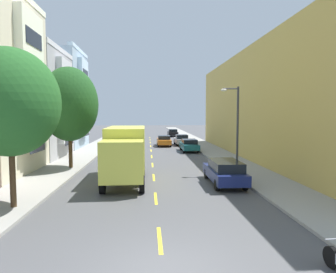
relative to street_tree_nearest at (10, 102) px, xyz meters
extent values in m
plane|color=#4C4C4F|center=(6.40, 24.39, -4.80)|extent=(160.00, 160.00, 0.00)
cube|color=#99968E|center=(-0.70, 22.39, -4.73)|extent=(3.20, 120.00, 0.14)
cube|color=#99968E|center=(13.50, 22.39, -4.73)|extent=(3.20, 120.00, 0.14)
cube|color=yellow|center=(6.40, -3.61, -4.79)|extent=(0.14, 2.20, 0.01)
cube|color=yellow|center=(6.40, 1.39, -4.79)|extent=(0.14, 2.20, 0.01)
cube|color=yellow|center=(6.40, 6.39, -4.79)|extent=(0.14, 2.20, 0.01)
cube|color=yellow|center=(6.40, 11.39, -4.79)|extent=(0.14, 2.20, 0.01)
cube|color=yellow|center=(6.40, 16.39, -4.79)|extent=(0.14, 2.20, 0.01)
cube|color=yellow|center=(6.40, 21.39, -4.79)|extent=(0.14, 2.20, 0.01)
cube|color=yellow|center=(6.40, 26.39, -4.79)|extent=(0.14, 2.20, 0.01)
cube|color=yellow|center=(6.40, 31.39, -4.79)|extent=(0.14, 2.20, 0.01)
cube|color=yellow|center=(6.40, 36.39, -4.79)|extent=(0.14, 2.20, 0.01)
cube|color=yellow|center=(6.40, 41.39, -4.79)|extent=(0.14, 2.20, 0.01)
cube|color=white|center=(-2.02, 7.85, 1.74)|extent=(0.55, 3.69, 9.44)
cube|color=#1E232D|center=(-1.73, 7.85, -2.62)|extent=(0.04, 2.81, 1.10)
cube|color=#1E232D|center=(-1.73, 7.85, 1.02)|extent=(0.04, 2.81, 1.10)
cube|color=#1E232D|center=(-1.73, 7.85, 4.65)|extent=(0.04, 2.81, 1.10)
cube|color=#A8A8AD|center=(-7.58, 16.25, 0.33)|extent=(10.56, 8.21, 10.26)
cube|color=silver|center=(-2.55, 16.25, 5.68)|extent=(0.60, 8.21, 0.44)
cube|color=silver|center=(-2.02, 16.25, 0.74)|extent=(0.55, 3.69, 8.00)
cube|color=#1E232D|center=(-1.73, 16.25, -2.95)|extent=(0.04, 2.81, 1.10)
cube|color=#1E232D|center=(-1.73, 16.25, 0.13)|extent=(0.04, 2.81, 1.10)
cube|color=#1E232D|center=(-1.73, 16.25, 3.21)|extent=(0.04, 2.81, 1.10)
cube|color=#9EB7CC|center=(-9.10, 24.66, 1.18)|extent=(13.61, 8.21, 11.94)
cube|color=#CAE7FE|center=(-2.55, 24.66, 7.37)|extent=(0.60, 8.21, 0.44)
cube|color=#CAE7FE|center=(-2.02, 24.66, 1.65)|extent=(0.55, 3.69, 9.31)
cube|color=#1E232D|center=(-1.73, 24.66, -2.65)|extent=(0.04, 2.81, 1.10)
cube|color=#1E232D|center=(-1.73, 24.66, 0.94)|extent=(0.04, 2.81, 1.10)
cube|color=#1E232D|center=(-1.73, 24.66, 4.52)|extent=(0.04, 2.81, 1.10)
cube|color=tan|center=(20.10, 14.39, 0.42)|extent=(10.00, 36.00, 10.43)
cylinder|color=#47331E|center=(0.00, 0.00, -3.21)|extent=(0.26, 0.26, 2.88)
ellipsoid|color=#235B23|center=(0.00, 0.00, 0.01)|extent=(4.29, 4.29, 4.75)
cylinder|color=#47331E|center=(0.00, 9.87, -3.26)|extent=(0.29, 0.29, 2.78)
ellipsoid|color=#1E4C1E|center=(0.00, 9.87, 0.27)|extent=(4.38, 4.38, 5.70)
cylinder|color=#38383D|center=(12.50, 7.51, -1.59)|extent=(0.16, 0.16, 6.12)
cylinder|color=#38383D|center=(11.95, 7.51, 1.32)|extent=(1.10, 0.10, 0.10)
ellipsoid|color=silver|center=(11.45, 7.51, 1.22)|extent=(0.44, 0.28, 0.20)
cube|color=#D8D84C|center=(4.59, 6.35, -2.75)|extent=(2.45, 5.41, 2.77)
cube|color=#D8D84C|center=(4.62, 2.50, -3.04)|extent=(2.32, 1.92, 2.20)
cube|color=black|center=(4.63, 1.60, -2.55)|extent=(2.02, 0.10, 0.97)
cube|color=black|center=(4.57, 8.96, -4.36)|extent=(2.40, 0.18, 0.24)
cylinder|color=black|center=(3.56, 2.44, -4.32)|extent=(0.29, 0.96, 0.96)
cylinder|color=black|center=(5.68, 2.46, -4.32)|extent=(0.29, 0.96, 0.96)
cylinder|color=black|center=(3.52, 7.83, -4.32)|extent=(0.29, 0.96, 0.96)
cylinder|color=black|center=(5.64, 7.85, -4.32)|extent=(0.29, 0.96, 0.96)
cylinder|color=black|center=(3.53, 6.73, -4.32)|extent=(0.29, 0.96, 0.96)
cylinder|color=black|center=(5.65, 6.75, -4.32)|extent=(0.29, 0.96, 0.96)
cube|color=#195B60|center=(10.80, 20.33, -4.17)|extent=(1.83, 4.51, 0.60)
cube|color=black|center=(10.80, 20.10, -3.62)|extent=(1.60, 2.17, 0.50)
cylinder|color=black|center=(11.58, 21.86, -4.47)|extent=(0.22, 0.66, 0.66)
cylinder|color=black|center=(10.00, 21.85, -4.47)|extent=(0.22, 0.66, 0.66)
cylinder|color=black|center=(11.60, 18.80, -4.47)|extent=(0.22, 0.66, 0.66)
cylinder|color=black|center=(10.02, 18.79, -4.47)|extent=(0.22, 0.66, 0.66)
cube|color=navy|center=(10.69, 4.22, -4.16)|extent=(1.87, 4.72, 0.62)
cube|color=black|center=(10.69, 3.85, -3.57)|extent=(1.63, 2.84, 0.55)
cylinder|color=black|center=(11.51, 5.81, -4.47)|extent=(0.23, 0.66, 0.66)
cylinder|color=black|center=(9.91, 5.83, -4.47)|extent=(0.23, 0.66, 0.66)
cylinder|color=black|center=(11.47, 2.62, -4.47)|extent=(0.23, 0.66, 0.66)
cylinder|color=black|center=(9.87, 2.64, -4.47)|extent=(0.23, 0.66, 0.66)
cube|color=tan|center=(1.96, 24.14, -4.17)|extent=(1.90, 4.54, 0.60)
cube|color=black|center=(1.97, 24.36, -3.62)|extent=(1.63, 2.19, 0.50)
cylinder|color=black|center=(1.14, 22.63, -4.47)|extent=(0.23, 0.66, 0.66)
cylinder|color=black|center=(2.72, 22.59, -4.47)|extent=(0.23, 0.66, 0.66)
cylinder|color=black|center=(1.21, 25.69, -4.47)|extent=(0.23, 0.66, 0.66)
cylinder|color=black|center=(2.79, 25.65, -4.47)|extent=(0.23, 0.66, 0.66)
cube|color=#B2B5BA|center=(10.68, 27.38, -4.16)|extent=(1.84, 4.04, 0.62)
cube|color=black|center=(10.70, 26.90, -3.57)|extent=(1.57, 1.72, 0.55)
cylinder|color=black|center=(11.41, 28.75, -4.47)|extent=(0.24, 0.67, 0.66)
cylinder|color=black|center=(9.89, 28.72, -4.47)|extent=(0.24, 0.67, 0.66)
cylinder|color=black|center=(11.48, 26.03, -4.47)|extent=(0.24, 0.67, 0.66)
cylinder|color=black|center=(9.96, 26.00, -4.47)|extent=(0.24, 0.67, 0.66)
cube|color=black|center=(10.88, 43.78, -4.17)|extent=(1.80, 4.50, 0.60)
cube|color=black|center=(10.88, 43.55, -3.62)|extent=(1.59, 2.16, 0.50)
cylinder|color=black|center=(11.67, 45.31, -4.47)|extent=(0.22, 0.66, 0.66)
cylinder|color=black|center=(10.09, 45.31, -4.47)|extent=(0.22, 0.66, 0.66)
cylinder|color=black|center=(11.67, 42.25, -4.47)|extent=(0.22, 0.66, 0.66)
cylinder|color=black|center=(10.09, 42.25, -4.47)|extent=(0.22, 0.66, 0.66)
cube|color=orange|center=(8.20, 26.55, -4.17)|extent=(1.80, 4.50, 0.60)
cube|color=black|center=(8.20, 26.32, -3.62)|extent=(1.58, 2.16, 0.50)
cylinder|color=black|center=(8.99, 28.08, -4.47)|extent=(0.22, 0.66, 0.66)
cylinder|color=black|center=(7.41, 28.08, -4.47)|extent=(0.22, 0.66, 0.66)
cylinder|color=black|center=(8.99, 25.02, -4.47)|extent=(0.22, 0.66, 0.66)
cylinder|color=black|center=(7.41, 25.02, -4.47)|extent=(0.22, 0.66, 0.66)
cylinder|color=black|center=(11.10, -5.79, -4.50)|extent=(0.18, 0.61, 0.60)
cylinder|color=silver|center=(11.11, -5.91, -3.92)|extent=(0.62, 0.07, 0.03)
camera|label=1|loc=(6.01, -13.37, -0.53)|focal=31.50mm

